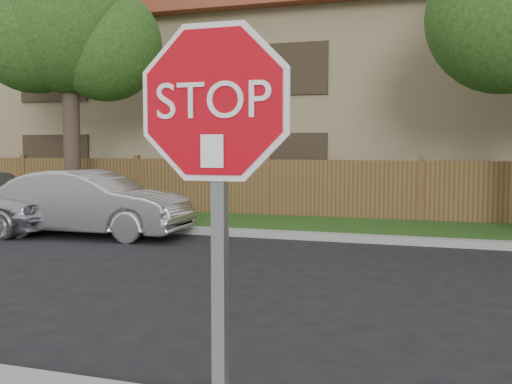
% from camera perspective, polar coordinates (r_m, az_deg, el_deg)
% --- Properties ---
extents(far_curb, '(70.00, 0.30, 0.15)m').
position_cam_1_polar(far_curb, '(12.35, 14.52, -4.53)').
color(far_curb, gray).
rests_on(far_curb, ground).
extents(grass_strip, '(70.00, 3.00, 0.12)m').
position_cam_1_polar(grass_strip, '(13.98, 14.99, -3.57)').
color(grass_strip, '#1E4714').
rests_on(grass_strip, ground).
extents(fence, '(70.00, 0.12, 1.60)m').
position_cam_1_polar(fence, '(15.49, 15.42, -0.06)').
color(fence, '#52361C').
rests_on(fence, ground).
extents(apartment_building, '(35.20, 9.20, 7.20)m').
position_cam_1_polar(apartment_building, '(21.10, 16.41, 8.47)').
color(apartment_building, '#877954').
rests_on(apartment_building, ground).
extents(tree_left, '(4.80, 3.90, 7.78)m').
position_cam_1_polar(tree_left, '(17.08, -17.59, 15.20)').
color(tree_left, '#382B21').
rests_on(tree_left, ground).
extents(stop_sign, '(1.01, 0.13, 2.55)m').
position_cam_1_polar(stop_sign, '(2.75, -3.84, 1.82)').
color(stop_sign, gray).
rests_on(stop_sign, sidewalk_near).
extents(sedan_left, '(4.43, 1.69, 1.44)m').
position_cam_1_polar(sedan_left, '(13.47, -15.51, -1.04)').
color(sedan_left, '#A7A7AB').
rests_on(sedan_left, ground).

